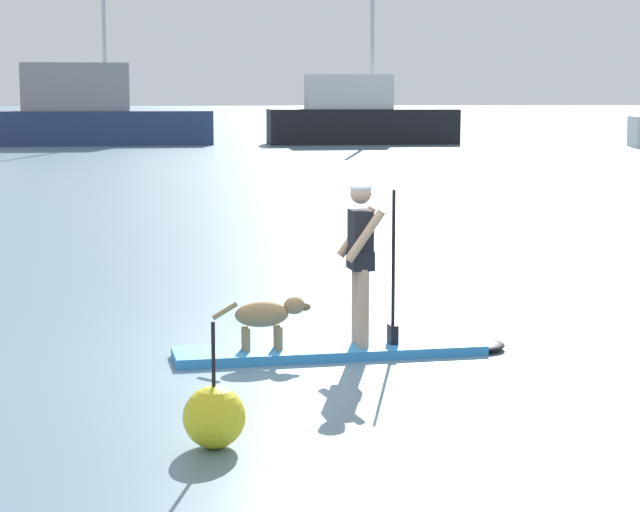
% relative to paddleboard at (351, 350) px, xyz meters
% --- Properties ---
extents(ground_plane, '(400.00, 400.00, 0.00)m').
position_rel_paddleboard_xyz_m(ground_plane, '(-0.23, -0.02, -0.05)').
color(ground_plane, slate).
extents(paddleboard, '(3.54, 1.02, 0.10)m').
position_rel_paddleboard_xyz_m(paddleboard, '(0.00, 0.00, 0.00)').
color(paddleboard, '#338CD8').
rests_on(paddleboard, ground_plane).
extents(person_paddler, '(0.63, 0.51, 1.69)m').
position_rel_paddleboard_xyz_m(person_paddler, '(0.11, 0.01, 1.02)').
color(person_paddler, tan).
rests_on(person_paddler, paddleboard).
extents(dog, '(1.02, 0.28, 0.53)m').
position_rel_paddleboard_xyz_m(dog, '(-0.88, -0.09, 0.40)').
color(dog, '#997A51').
rests_on(dog, paddleboard).
extents(moored_boat_center, '(11.80, 3.36, 8.73)m').
position_rel_paddleboard_xyz_m(moored_boat_center, '(-7.02, 48.47, 1.46)').
color(moored_boat_center, navy).
rests_on(moored_boat_center, ground_plane).
extents(moored_boat_far_starboard, '(9.65, 2.94, 8.89)m').
position_rel_paddleboard_xyz_m(moored_boat_far_starboard, '(6.54, 48.33, 1.29)').
color(moored_boat_far_starboard, black).
rests_on(moored_boat_far_starboard, ground_plane).
extents(marker_buoy, '(0.48, 0.48, 0.98)m').
position_rel_paddleboard_xyz_m(marker_buoy, '(-1.45, -3.10, 0.19)').
color(marker_buoy, yellow).
rests_on(marker_buoy, ground_plane).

